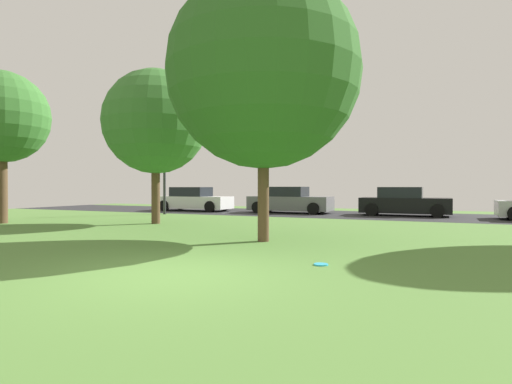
# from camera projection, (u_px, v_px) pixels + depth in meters

# --- Properties ---
(ground_plane) EXTENTS (44.00, 44.00, 0.00)m
(ground_plane) POSITION_uv_depth(u_px,v_px,m) (172.00, 274.00, 6.84)
(ground_plane) COLOR #547F38
(road_strip) EXTENTS (44.00, 6.40, 0.01)m
(road_strip) POSITION_uv_depth(u_px,v_px,m) (356.00, 215.00, 21.42)
(road_strip) COLOR #28282B
(road_strip) RESTS_ON ground_plane
(oak_tree_left) EXTENTS (4.11, 4.11, 6.09)m
(oak_tree_left) POSITION_uv_depth(u_px,v_px,m) (155.00, 122.00, 16.24)
(oak_tree_left) COLOR brown
(oak_tree_left) RESTS_ON ground_plane
(oak_tree_right) EXTENTS (5.16, 5.16, 7.10)m
(oak_tree_right) POSITION_uv_depth(u_px,v_px,m) (263.00, 72.00, 10.92)
(oak_tree_right) COLOR brown
(oak_tree_right) RESTS_ON ground_plane
(birch_tree_lone) EXTENTS (3.65, 3.65, 6.09)m
(birch_tree_lone) POSITION_uv_depth(u_px,v_px,m) (1.00, 117.00, 16.37)
(birch_tree_lone) COLOR brown
(birch_tree_lone) RESTS_ON ground_plane
(frisbee_disc) EXTENTS (0.27, 0.27, 0.03)m
(frisbee_disc) POSITION_uv_depth(u_px,v_px,m) (321.00, 264.00, 7.63)
(frisbee_disc) COLOR #2DB2E0
(frisbee_disc) RESTS_ON ground_plane
(parked_car_white) EXTENTS (4.60, 1.93, 1.44)m
(parked_car_white) POSITION_uv_depth(u_px,v_px,m) (194.00, 200.00, 25.07)
(parked_car_white) COLOR white
(parked_car_white) RESTS_ON ground_plane
(parked_car_grey) EXTENTS (4.59, 2.02, 1.47)m
(parked_car_grey) POSITION_uv_depth(u_px,v_px,m) (289.00, 201.00, 22.99)
(parked_car_grey) COLOR slate
(parked_car_grey) RESTS_ON ground_plane
(parked_car_black) EXTENTS (4.32, 1.94, 1.45)m
(parked_car_black) POSITION_uv_depth(u_px,v_px,m) (404.00, 203.00, 20.72)
(parked_car_black) COLOR black
(parked_car_black) RESTS_ON ground_plane
(street_lamp_post) EXTENTS (0.14, 0.14, 4.50)m
(street_lamp_post) POSITION_uv_depth(u_px,v_px,m) (164.00, 172.00, 21.78)
(street_lamp_post) COLOR #2D2D33
(street_lamp_post) RESTS_ON ground_plane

